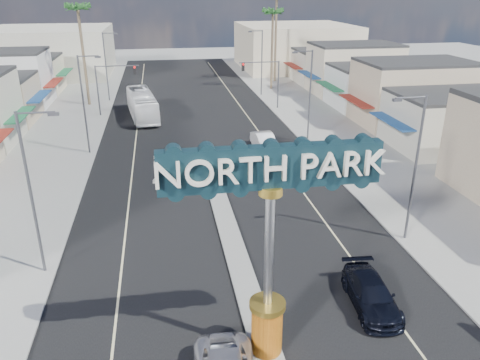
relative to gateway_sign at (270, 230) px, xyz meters
name	(u,v)px	position (x,y,z in m)	size (l,w,h in m)	color
ground	(203,147)	(0.00, 28.02, -5.93)	(160.00, 160.00, 0.00)	gray
road	(203,147)	(0.00, 28.02, -5.92)	(20.00, 120.00, 0.01)	black
median_island	(226,222)	(0.00, 12.02, -5.85)	(1.30, 30.00, 0.16)	gray
sidewalk_left	(52,155)	(-14.00, 28.02, -5.87)	(8.00, 120.00, 0.12)	gray
sidewalk_right	(339,139)	(14.00, 28.02, -5.87)	(8.00, 120.00, 0.12)	gray
storefront_row_right	(378,83)	(24.00, 41.02, -2.93)	(12.00, 42.00, 6.00)	#B7B29E
backdrop_far_left	(51,52)	(-22.00, 73.02, -1.93)	(20.00, 20.00, 8.00)	#B7B29E
backdrop_far_right	(295,46)	(22.00, 73.02, -1.93)	(20.00, 20.00, 8.00)	beige
gateway_sign	(270,230)	(0.00, 0.00, 0.00)	(8.20, 1.50, 9.15)	#B4470D
traffic_signal_left	(112,80)	(-9.18, 42.02, -1.65)	(5.09, 0.45, 6.00)	#47474C
traffic_signal_right	(264,75)	(9.18, 42.02, -1.65)	(5.09, 0.45, 6.00)	#47474C
streetlight_l_near	(33,187)	(-10.43, 8.02, -0.86)	(2.03, 0.22, 9.00)	#47474C
streetlight_l_mid	(85,100)	(-10.43, 28.02, -0.86)	(2.03, 0.22, 9.00)	#47474C
streetlight_l_far	(107,63)	(-10.43, 50.02, -0.86)	(2.03, 0.22, 9.00)	#47474C
streetlight_r_near	(414,163)	(10.43, 8.02, -0.86)	(2.03, 0.22, 9.00)	#47474C
streetlight_r_mid	(308,92)	(10.43, 28.02, -0.86)	(2.03, 0.22, 9.00)	#47474C
streetlight_r_far	(261,59)	(10.43, 50.02, -0.86)	(2.03, 0.22, 9.00)	#47474C
palm_left_far	(78,13)	(-13.00, 48.02, 5.57)	(2.60, 2.60, 13.10)	brown
palm_right_mid	(273,16)	(13.00, 54.02, 4.67)	(2.60, 2.60, 12.10)	brown
palm_right_far	(277,1)	(15.00, 60.02, 6.46)	(2.60, 2.60, 14.10)	brown
suv_right	(371,294)	(5.71, 2.24, -5.23)	(1.94, 4.78, 1.39)	black
car_parked_right	(265,142)	(5.79, 26.35, -5.14)	(1.67, 4.80, 1.58)	silver
city_bus	(142,105)	(-5.93, 40.51, -4.37)	(2.62, 11.19, 3.12)	white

